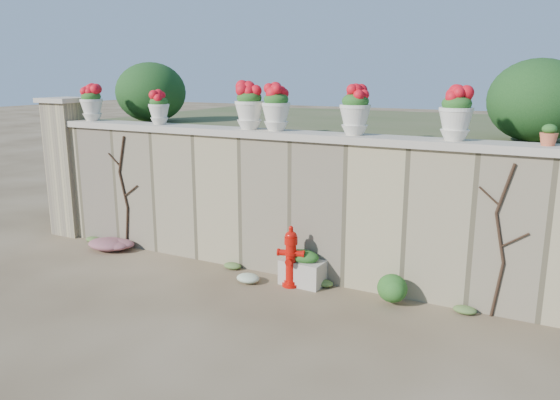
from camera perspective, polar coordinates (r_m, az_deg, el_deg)
The scene contains 21 objects.
ground at distance 6.98m, azimuth -8.19°, elevation -11.61°, with size 80.00×80.00×0.00m, color #4F3D27.
stone_wall at distance 8.10m, azimuth -1.00°, elevation -0.48°, with size 8.00×0.40×2.00m, color tan.
wall_cap at distance 7.92m, azimuth -1.03°, elevation 6.92°, with size 8.10×0.52×0.10m, color #B7AC9B.
gate_pillar at distance 10.64m, azimuth -21.08°, elevation 3.35°, with size 0.72×0.72×2.48m.
raised_fill at distance 10.96m, azimuth 7.04°, elevation 3.03°, with size 9.00×6.00×2.00m, color #384C23.
back_shrub_left at distance 10.70m, azimuth -13.33°, elevation 10.90°, with size 1.30×1.30×1.10m, color #143814.
back_shrub_right at distance 8.12m, azimuth 25.32°, elevation 9.38°, with size 1.30×1.30×1.10m, color #143814.
vine_left at distance 9.48m, azimuth -15.99°, elevation 0.97°, with size 0.60×0.04×1.91m.
vine_right at distance 6.98m, azimuth 22.08°, elevation -3.80°, with size 0.60×0.04×1.91m.
fire_hydrant at distance 7.58m, azimuth 1.14°, elevation -5.90°, with size 0.38×0.27×0.86m.
planter_box at distance 7.71m, azimuth 2.39°, elevation -7.16°, with size 0.62×0.38×0.50m.
green_shrub at distance 7.17m, azimuth 11.22°, elevation -8.89°, with size 0.53×0.48×0.50m, color #1E5119.
magenta_clump at distance 9.54m, azimuth -16.82°, elevation -4.43°, with size 0.88×0.59×0.24m, color #C12674.
white_flowers at distance 7.82m, azimuth -2.69°, elevation -8.08°, with size 0.44×0.35×0.16m, color white.
urn_pot_0 at distance 10.04m, azimuth -19.10°, elevation 9.52°, with size 0.38×0.38×0.60m.
urn_pot_1 at distance 9.03m, azimuth -12.54°, elevation 9.35°, with size 0.33×0.33×0.52m.
urn_pot_2 at distance 8.05m, azimuth -3.23°, elevation 9.70°, with size 0.42×0.42×0.66m.
urn_pot_3 at distance 7.84m, azimuth -0.41°, elevation 9.55°, with size 0.41×0.41×0.64m.
urn_pot_4 at distance 7.36m, azimuth 7.85°, elevation 9.22°, with size 0.41×0.41×0.65m.
urn_pot_5 at distance 7.03m, azimuth 17.91°, elevation 8.53°, with size 0.41×0.41×0.65m.
terracotta_pot at distance 6.94m, azimuth 26.27°, elevation 6.02°, with size 0.20×0.20×0.24m.
Camera 1 is at (3.77, -5.11, 2.92)m, focal length 35.00 mm.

